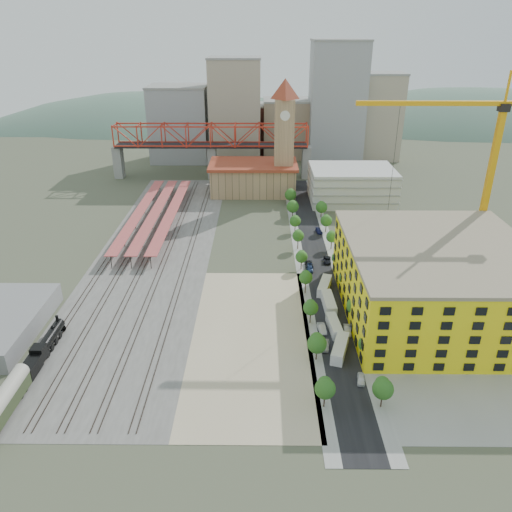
{
  "coord_description": "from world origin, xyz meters",
  "views": [
    {
      "loc": [
        -2.05,
        -130.51,
        67.19
      ],
      "look_at": [
        -3.06,
        -7.18,
        10.0
      ],
      "focal_mm": 35.0,
      "sensor_mm": 36.0,
      "label": 1
    }
  ],
  "objects_px": {
    "site_trailer_a": "(340,348)",
    "site_trailer_b": "(334,326)",
    "clock_tower": "(284,127)",
    "tower_crane": "(481,154)",
    "car_0": "(325,345)",
    "construction_building": "(436,280)",
    "site_trailer_c": "(329,303)",
    "locomotive": "(45,346)",
    "coach": "(3,404)",
    "site_trailer_d": "(324,286)"
  },
  "relations": [
    {
      "from": "site_trailer_c",
      "to": "car_0",
      "type": "bearing_deg",
      "value": -101.36
    },
    {
      "from": "site_trailer_b",
      "to": "site_trailer_c",
      "type": "height_order",
      "value": "site_trailer_c"
    },
    {
      "from": "coach",
      "to": "site_trailer_c",
      "type": "height_order",
      "value": "coach"
    },
    {
      "from": "clock_tower",
      "to": "tower_crane",
      "type": "height_order",
      "value": "tower_crane"
    },
    {
      "from": "clock_tower",
      "to": "locomotive",
      "type": "distance_m",
      "value": 134.45
    },
    {
      "from": "clock_tower",
      "to": "coach",
      "type": "distance_m",
      "value": 151.98
    },
    {
      "from": "coach",
      "to": "car_0",
      "type": "height_order",
      "value": "coach"
    },
    {
      "from": "site_trailer_c",
      "to": "construction_building",
      "type": "bearing_deg",
      "value": -7.03
    },
    {
      "from": "construction_building",
      "to": "coach",
      "type": "distance_m",
      "value": 99.79
    },
    {
      "from": "tower_crane",
      "to": "clock_tower",
      "type": "bearing_deg",
      "value": 124.58
    },
    {
      "from": "coach",
      "to": "car_0",
      "type": "relative_size",
      "value": 3.95
    },
    {
      "from": "site_trailer_d",
      "to": "car_0",
      "type": "relative_size",
      "value": 2.19
    },
    {
      "from": "clock_tower",
      "to": "locomotive",
      "type": "relative_size",
      "value": 2.44
    },
    {
      "from": "site_trailer_c",
      "to": "site_trailer_d",
      "type": "relative_size",
      "value": 1.04
    },
    {
      "from": "clock_tower",
      "to": "site_trailer_c",
      "type": "bearing_deg",
      "value": -85.32
    },
    {
      "from": "coach",
      "to": "site_trailer_d",
      "type": "height_order",
      "value": "coach"
    },
    {
      "from": "site_trailer_b",
      "to": "locomotive",
      "type": "bearing_deg",
      "value": -176.18
    },
    {
      "from": "site_trailer_c",
      "to": "site_trailer_a",
      "type": "bearing_deg",
      "value": -91.92
    },
    {
      "from": "construction_building",
      "to": "coach",
      "type": "height_order",
      "value": "construction_building"
    },
    {
      "from": "construction_building",
      "to": "site_trailer_c",
      "type": "relative_size",
      "value": 4.94
    },
    {
      "from": "site_trailer_c",
      "to": "site_trailer_d",
      "type": "xyz_separation_m",
      "value": [
        0.0,
        9.43,
        -0.05
      ]
    },
    {
      "from": "locomotive",
      "to": "car_0",
      "type": "xyz_separation_m",
      "value": [
        63.0,
        2.6,
        -1.22
      ]
    },
    {
      "from": "site_trailer_d",
      "to": "site_trailer_b",
      "type": "bearing_deg",
      "value": -73.91
    },
    {
      "from": "construction_building",
      "to": "locomotive",
      "type": "relative_size",
      "value": 2.37
    },
    {
      "from": "construction_building",
      "to": "site_trailer_c",
      "type": "bearing_deg",
      "value": 174.89
    },
    {
      "from": "site_trailer_a",
      "to": "car_0",
      "type": "bearing_deg",
      "value": 162.89
    },
    {
      "from": "car_0",
      "to": "site_trailer_c",
      "type": "bearing_deg",
      "value": 90.45
    },
    {
      "from": "clock_tower",
      "to": "site_trailer_b",
      "type": "relative_size",
      "value": 5.64
    },
    {
      "from": "locomotive",
      "to": "coach",
      "type": "distance_m",
      "value": 19.81
    },
    {
      "from": "site_trailer_a",
      "to": "tower_crane",
      "type": "bearing_deg",
      "value": 62.89
    },
    {
      "from": "site_trailer_a",
      "to": "site_trailer_b",
      "type": "bearing_deg",
      "value": 107.19
    },
    {
      "from": "construction_building",
      "to": "site_trailer_d",
      "type": "relative_size",
      "value": 5.13
    },
    {
      "from": "coach",
      "to": "site_trailer_c",
      "type": "relative_size",
      "value": 1.74
    },
    {
      "from": "tower_crane",
      "to": "site_trailer_d",
      "type": "relative_size",
      "value": 5.75
    },
    {
      "from": "clock_tower",
      "to": "coach",
      "type": "xyz_separation_m",
      "value": [
        -58.0,
        -138.1,
        -25.73
      ]
    },
    {
      "from": "site_trailer_a",
      "to": "car_0",
      "type": "relative_size",
      "value": 2.25
    },
    {
      "from": "clock_tower",
      "to": "car_0",
      "type": "relative_size",
      "value": 11.55
    },
    {
      "from": "tower_crane",
      "to": "construction_building",
      "type": "bearing_deg",
      "value": -122.84
    },
    {
      "from": "site_trailer_a",
      "to": "construction_building",
      "type": "bearing_deg",
      "value": 51.55
    },
    {
      "from": "coach",
      "to": "site_trailer_d",
      "type": "distance_m",
      "value": 82.74
    },
    {
      "from": "locomotive",
      "to": "site_trailer_d",
      "type": "xyz_separation_m",
      "value": [
        66.0,
        30.08,
        -0.64
      ]
    },
    {
      "from": "site_trailer_d",
      "to": "tower_crane",
      "type": "bearing_deg",
      "value": 34.66
    },
    {
      "from": "tower_crane",
      "to": "site_trailer_d",
      "type": "height_order",
      "value": "tower_crane"
    },
    {
      "from": "locomotive",
      "to": "car_0",
      "type": "height_order",
      "value": "locomotive"
    },
    {
      "from": "coach",
      "to": "site_trailer_d",
      "type": "relative_size",
      "value": 1.8
    },
    {
      "from": "coach",
      "to": "car_0",
      "type": "bearing_deg",
      "value": 19.56
    },
    {
      "from": "locomotive",
      "to": "site_trailer_c",
      "type": "relative_size",
      "value": 2.08
    },
    {
      "from": "construction_building",
      "to": "site_trailer_a",
      "type": "bearing_deg",
      "value": -145.64
    },
    {
      "from": "construction_building",
      "to": "locomotive",
      "type": "height_order",
      "value": "construction_building"
    },
    {
      "from": "tower_crane",
      "to": "site_trailer_c",
      "type": "relative_size",
      "value": 5.54
    }
  ]
}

